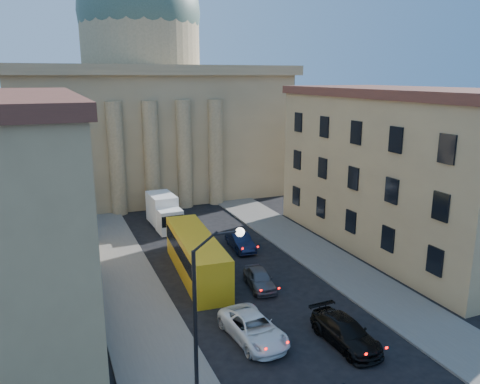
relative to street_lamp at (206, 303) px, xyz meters
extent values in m
cube|color=#5D5A55|center=(-1.53, 10.00, -5.21)|extent=(5.00, 60.00, 0.15)
cube|color=#5D5A55|center=(15.47, 10.00, -5.21)|extent=(5.00, 60.00, 0.15)
cube|color=#867453|center=(6.97, 48.00, 2.71)|extent=(34.00, 26.00, 16.00)
cube|color=#867453|center=(6.97, 48.00, 11.11)|extent=(35.50, 27.50, 1.20)
cylinder|color=#867453|center=(6.97, 48.00, 14.71)|extent=(16.00, 16.00, 8.00)
sphere|color=#4B6558|center=(6.97, 48.00, 18.71)|extent=(16.40, 16.40, 16.40)
cube|color=#867453|center=(27.97, 46.00, 0.21)|extent=(13.00, 13.00, 11.00)
cone|color=#552E24|center=(27.97, 46.00, 7.71)|extent=(26.02, 26.02, 4.00)
cylinder|color=#867453|center=(0.97, 34.80, 1.21)|extent=(1.80, 1.80, 13.00)
cylinder|color=#867453|center=(4.97, 34.80, 1.21)|extent=(1.80, 1.80, 13.00)
cylinder|color=#867453|center=(8.97, 34.80, 1.21)|extent=(1.80, 1.80, 13.00)
cylinder|color=#867453|center=(12.97, 34.80, 1.21)|extent=(1.80, 1.80, 13.00)
cube|color=tan|center=(23.97, 14.00, 1.71)|extent=(11.00, 26.00, 14.00)
cube|color=#552E24|center=(23.97, 14.00, 9.01)|extent=(11.60, 26.60, 0.80)
cylinder|color=black|center=(-0.53, 0.00, -1.29)|extent=(0.20, 0.20, 8.00)
cylinder|color=black|center=(0.02, 0.00, 3.06)|extent=(1.30, 0.12, 0.96)
cylinder|color=black|center=(1.02, 0.00, 3.36)|extent=(1.30, 0.12, 0.12)
sphere|color=white|center=(1.77, 0.00, 3.31)|extent=(0.44, 0.44, 0.44)
imported|color=white|center=(4.36, 4.13, -4.51)|extent=(3.05, 5.80, 1.56)
imported|color=black|center=(9.29, 1.57, -4.51)|extent=(2.39, 5.45, 1.56)
imported|color=#545459|center=(7.78, 10.60, -4.55)|extent=(2.31, 4.50, 1.47)
imported|color=black|center=(9.58, 18.72, -4.51)|extent=(1.95, 4.81, 1.55)
cube|color=gold|center=(4.03, 14.63, -3.61)|extent=(3.53, 12.02, 3.34)
cube|color=black|center=(4.03, 14.63, -3.08)|extent=(3.55, 11.38, 1.19)
cylinder|color=black|center=(2.65, 10.40, -4.75)|extent=(0.40, 1.10, 1.08)
cylinder|color=black|center=(4.80, 10.25, -4.75)|extent=(0.40, 1.10, 1.08)
cylinder|color=black|center=(3.26, 19.01, -4.75)|extent=(0.40, 1.10, 1.08)
cylinder|color=black|center=(5.41, 18.86, -4.75)|extent=(0.40, 1.10, 1.08)
cube|color=white|center=(4.69, 25.98, -4.05)|extent=(2.47, 2.57, 2.48)
cube|color=black|center=(4.74, 24.79, -3.74)|extent=(2.28, 0.21, 1.14)
cube|color=white|center=(4.59, 28.77, -3.48)|extent=(2.64, 4.43, 3.20)
cylinder|color=black|center=(3.68, 25.53, -4.82)|extent=(0.32, 0.94, 0.93)
cylinder|color=black|center=(5.74, 25.61, -4.82)|extent=(0.32, 0.94, 0.93)
cylinder|color=black|center=(3.52, 29.66, -4.82)|extent=(0.32, 0.94, 0.93)
cylinder|color=black|center=(5.59, 29.74, -4.82)|extent=(0.32, 0.94, 0.93)
camera|label=1|loc=(-6.24, -19.26, 10.45)|focal=35.00mm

